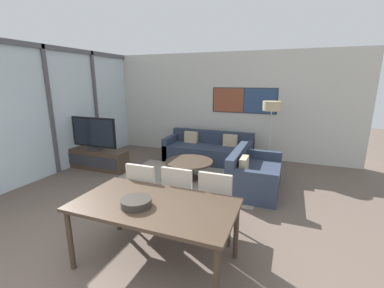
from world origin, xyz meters
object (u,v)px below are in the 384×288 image
object	(u,v)px
tv_console	(96,159)
fruit_bowl	(136,202)
sofa_side	(252,175)
dining_table	(155,209)
television	(94,134)
dining_chair_centre	(181,195)
dining_chair_left	(146,191)
dining_chair_right	(217,201)
coffee_table	(189,165)
sofa_main	(209,151)
floor_lamp	(271,110)

from	to	relation	value
tv_console	fruit_bowl	xyz separation A→B (m)	(2.81, -2.54, 0.57)
tv_console	sofa_side	xyz separation A→B (m)	(3.67, 0.15, 0.03)
tv_console	dining_table	bearing A→B (deg)	-39.14
television	dining_table	bearing A→B (deg)	-39.15
tv_console	dining_chair_centre	xyz separation A→B (m)	(2.96, -1.70, 0.30)
dining_chair_left	dining_chair_right	bearing A→B (deg)	3.41
dining_chair_right	dining_chair_left	bearing A→B (deg)	-176.59
sofa_side	dining_chair_centre	xyz separation A→B (m)	(-0.71, -1.84, 0.27)
coffee_table	dining_chair_centre	distance (m)	1.97
dining_table	fruit_bowl	distance (m)	0.23
dining_chair_right	dining_chair_centre	bearing A→B (deg)	-179.06
coffee_table	fruit_bowl	xyz separation A→B (m)	(0.46, -2.70, 0.50)
tv_console	sofa_side	bearing A→B (deg)	2.30
coffee_table	fruit_bowl	size ratio (longest dim) A/B	3.06
dining_chair_right	fruit_bowl	world-z (taller)	dining_chair_right
television	dining_chair_right	bearing A→B (deg)	-25.90
television	tv_console	bearing A→B (deg)	-90.00
sofa_main	dining_table	size ratio (longest dim) A/B	1.25
sofa_main	dining_chair_right	distance (m)	3.45
coffee_table	dining_chair_left	bearing A→B (deg)	-87.23
coffee_table	dining_chair_centre	bearing A→B (deg)	-71.80
tv_console	dining_chair_centre	bearing A→B (deg)	-29.83
dining_table	floor_lamp	bearing A→B (deg)	77.05
sofa_main	dining_chair_centre	distance (m)	3.33
dining_chair_centre	coffee_table	bearing A→B (deg)	108.20
sofa_main	dining_chair_centre	xyz separation A→B (m)	(0.61, -3.26, 0.28)
tv_console	sofa_main	world-z (taller)	sofa_main
dining_chair_right	dining_table	bearing A→B (deg)	-125.76
television	dining_chair_left	world-z (taller)	television
coffee_table	dining_chair_right	size ratio (longest dim) A/B	1.05
tv_console	floor_lamp	xyz separation A→B (m)	(3.86, 1.50, 1.17)
television	dining_chair_right	size ratio (longest dim) A/B	1.26
dining_chair_right	fruit_bowl	size ratio (longest dim) A/B	2.92
sofa_main	television	bearing A→B (deg)	-146.38
dining_chair_left	tv_console	bearing A→B (deg)	144.36
television	dining_chair_left	xyz separation A→B (m)	(2.44, -1.75, -0.32)
dining_chair_centre	fruit_bowl	distance (m)	0.90
coffee_table	dining_chair_right	xyz separation A→B (m)	(1.13, -1.85, 0.23)
dining_chair_left	dining_table	bearing A→B (deg)	-51.77
television	sofa_side	size ratio (longest dim) A/B	0.80
dining_table	dining_chair_right	xyz separation A→B (m)	(0.52, 0.72, -0.15)
sofa_side	dining_chair_left	bearing A→B (deg)	147.09
television	coffee_table	size ratio (longest dim) A/B	1.20
television	fruit_bowl	distance (m)	3.79
sofa_main	dining_chair_centre	bearing A→B (deg)	-79.38
tv_console	sofa_side	size ratio (longest dim) A/B	1.06
sofa_main	dining_chair_right	size ratio (longest dim) A/B	2.32
television	dining_table	distance (m)	3.82
sofa_side	dining_chair_right	xyz separation A→B (m)	(-0.19, -1.83, 0.27)
tv_console	sofa_main	distance (m)	2.82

